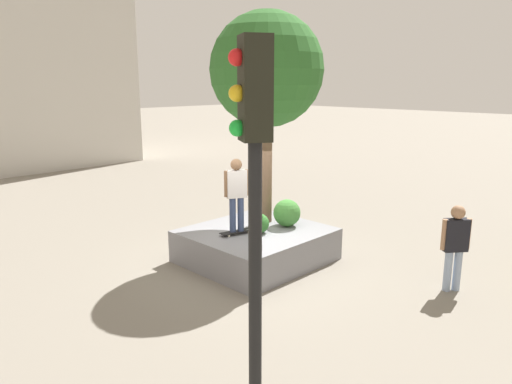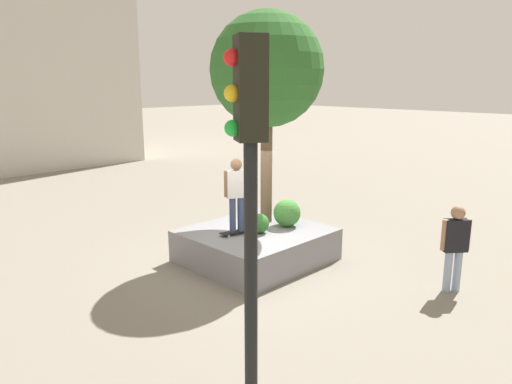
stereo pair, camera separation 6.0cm
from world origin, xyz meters
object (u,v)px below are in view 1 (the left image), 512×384
Objects in this scene: skateboarder at (236,190)px; plaza_tree at (267,71)px; planter_ledge at (256,245)px; bystander_watching at (455,242)px; skateboard at (237,232)px; traffic_light_corner at (254,207)px.

plaza_tree is at bearing -168.55° from skateboarder.
skateboarder reaches higher than planter_ledge.
planter_ledge is 4.31m from bystander_watching.
bystander_watching is (-2.12, 4.03, 0.22)m from skateboard.
traffic_light_corner reaches higher than bystander_watching.
planter_ledge is 0.67× the size of traffic_light_corner.
skateboard reaches higher than planter_ledge.
skateboard is 0.47× the size of bystander_watching.
plaza_tree reaches higher than planter_ledge.
skateboarder is (1.20, 0.24, -2.57)m from plaza_tree.
traffic_light_corner is (4.73, 4.69, 2.67)m from planter_ledge.
traffic_light_corner is at bearing 48.63° from skateboarder.
traffic_light_corner is (4.19, 4.76, 1.28)m from skateboarder.
traffic_light_corner reaches higher than skateboard.
plaza_tree is 5.98× the size of skateboard.
plaza_tree reaches higher than skateboard.
plaza_tree reaches higher than traffic_light_corner.
skateboard is at bearing 11.45° from plaza_tree.
traffic_light_corner reaches higher than skateboarder.
bystander_watching is (-1.59, 3.95, 0.65)m from planter_ledge.
bystander_watching is (-2.12, 4.03, -0.75)m from skateboarder.
plaza_tree is 1.11× the size of traffic_light_corner.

